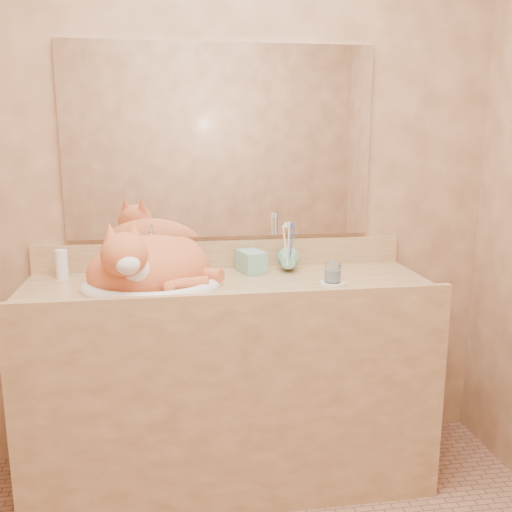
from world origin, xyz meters
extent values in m
cube|color=#8D5E40|center=(0.00, 1.00, 1.25)|extent=(2.40, 0.02, 2.50)
cube|color=#8D5E40|center=(0.00, -1.00, 1.25)|extent=(2.40, 0.02, 2.50)
cube|color=white|center=(0.00, 0.99, 1.39)|extent=(1.30, 0.02, 0.80)
imported|color=#73B89F|center=(0.13, 0.82, 0.95)|extent=(0.11, 0.12, 0.20)
imported|color=#73B89F|center=(0.26, 0.82, 0.90)|extent=(0.12, 0.12, 0.09)
cylinder|color=white|center=(0.40, 0.63, 0.85)|extent=(0.10, 0.10, 0.01)
cylinder|color=silver|center=(0.40, 0.63, 0.90)|extent=(0.06, 0.06, 0.08)
cylinder|color=white|center=(-0.66, 0.90, 0.91)|extent=(0.05, 0.05, 0.12)
camera|label=1|loc=(-0.23, -1.44, 1.43)|focal=40.00mm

